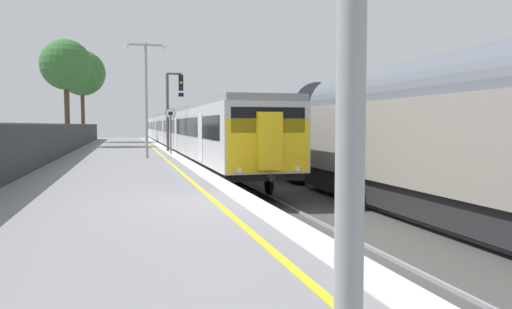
{
  "coord_description": "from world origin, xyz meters",
  "views": [
    {
      "loc": [
        -2.21,
        -10.38,
        1.68
      ],
      "look_at": [
        1.49,
        3.55,
        0.8
      ],
      "focal_mm": 34.42,
      "sensor_mm": 36.0,
      "label": 1
    }
  ],
  "objects_px": {
    "commuter_train_at_platform": "(175,129)",
    "speed_limit_sign": "(171,125)",
    "background_tree_left": "(81,74)",
    "background_tree_centre": "(66,66)",
    "platform_lamp_mid": "(146,91)",
    "signal_gantry": "(172,102)",
    "freight_train_adjacent_track": "(327,130)"
  },
  "relations": [
    {
      "from": "commuter_train_at_platform",
      "to": "speed_limit_sign",
      "type": "relative_size",
      "value": 23.5
    },
    {
      "from": "background_tree_left",
      "to": "background_tree_centre",
      "type": "height_order",
      "value": "background_tree_left"
    },
    {
      "from": "commuter_train_at_platform",
      "to": "platform_lamp_mid",
      "type": "distance_m",
      "value": 20.2
    },
    {
      "from": "signal_gantry",
      "to": "platform_lamp_mid",
      "type": "bearing_deg",
      "value": -106.64
    },
    {
      "from": "signal_gantry",
      "to": "speed_limit_sign",
      "type": "height_order",
      "value": "signal_gantry"
    },
    {
      "from": "freight_train_adjacent_track",
      "to": "background_tree_left",
      "type": "xyz_separation_m",
      "value": [
        -12.37,
        30.48,
        5.06
      ]
    },
    {
      "from": "background_tree_left",
      "to": "background_tree_centre",
      "type": "bearing_deg",
      "value": -91.33
    },
    {
      "from": "platform_lamp_mid",
      "to": "background_tree_left",
      "type": "distance_m",
      "value": 25.47
    },
    {
      "from": "speed_limit_sign",
      "to": "commuter_train_at_platform",
      "type": "bearing_deg",
      "value": 83.79
    },
    {
      "from": "freight_train_adjacent_track",
      "to": "platform_lamp_mid",
      "type": "relative_size",
      "value": 5.18
    },
    {
      "from": "signal_gantry",
      "to": "background_tree_left",
      "type": "relative_size",
      "value": 0.56
    },
    {
      "from": "signal_gantry",
      "to": "background_tree_centre",
      "type": "height_order",
      "value": "background_tree_centre"
    },
    {
      "from": "commuter_train_at_platform",
      "to": "background_tree_left",
      "type": "bearing_deg",
      "value": 149.45
    },
    {
      "from": "speed_limit_sign",
      "to": "background_tree_left",
      "type": "xyz_separation_m",
      "value": [
        -6.52,
        21.9,
        4.85
      ]
    },
    {
      "from": "signal_gantry",
      "to": "background_tree_left",
      "type": "bearing_deg",
      "value": 110.26
    },
    {
      "from": "freight_train_adjacent_track",
      "to": "signal_gantry",
      "type": "height_order",
      "value": "signal_gantry"
    },
    {
      "from": "commuter_train_at_platform",
      "to": "signal_gantry",
      "type": "relative_size",
      "value": 12.45
    },
    {
      "from": "speed_limit_sign",
      "to": "platform_lamp_mid",
      "type": "distance_m",
      "value": 3.63
    },
    {
      "from": "freight_train_adjacent_track",
      "to": "background_tree_left",
      "type": "distance_m",
      "value": 33.28
    },
    {
      "from": "platform_lamp_mid",
      "to": "background_tree_centre",
      "type": "bearing_deg",
      "value": 110.0
    },
    {
      "from": "commuter_train_at_platform",
      "to": "freight_train_adjacent_track",
      "type": "distance_m",
      "value": 25.86
    },
    {
      "from": "freight_train_adjacent_track",
      "to": "background_tree_centre",
      "type": "height_order",
      "value": "background_tree_centre"
    },
    {
      "from": "background_tree_left",
      "to": "signal_gantry",
      "type": "bearing_deg",
      "value": -69.74
    },
    {
      "from": "platform_lamp_mid",
      "to": "freight_train_adjacent_track",
      "type": "bearing_deg",
      "value": -38.12
    },
    {
      "from": "background_tree_centre",
      "to": "commuter_train_at_platform",
      "type": "bearing_deg",
      "value": 31.21
    },
    {
      "from": "commuter_train_at_platform",
      "to": "freight_train_adjacent_track",
      "type": "xyz_separation_m",
      "value": [
        4.0,
        -25.54,
        0.19
      ]
    },
    {
      "from": "commuter_train_at_platform",
      "to": "freight_train_adjacent_track",
      "type": "height_order",
      "value": "freight_train_adjacent_track"
    },
    {
      "from": "commuter_train_at_platform",
      "to": "background_tree_left",
      "type": "height_order",
      "value": "background_tree_left"
    },
    {
      "from": "commuter_train_at_platform",
      "to": "background_tree_centre",
      "type": "height_order",
      "value": "background_tree_centre"
    },
    {
      "from": "commuter_train_at_platform",
      "to": "speed_limit_sign",
      "type": "height_order",
      "value": "commuter_train_at_platform"
    },
    {
      "from": "freight_train_adjacent_track",
      "to": "platform_lamp_mid",
      "type": "xyz_separation_m",
      "value": [
        -7.29,
        5.72,
        1.92
      ]
    },
    {
      "from": "signal_gantry",
      "to": "speed_limit_sign",
      "type": "xyz_separation_m",
      "value": [
        -0.38,
        -3.21,
        -1.41
      ]
    }
  ]
}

